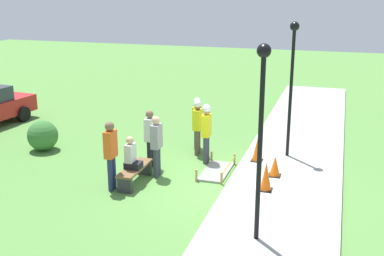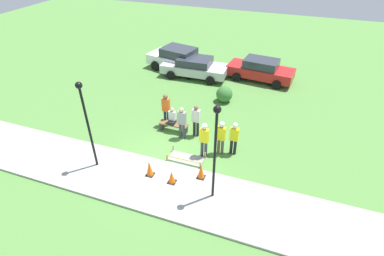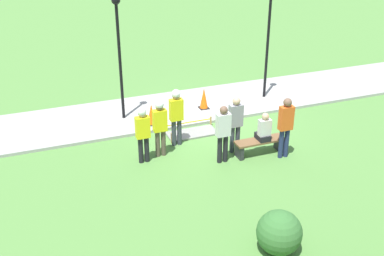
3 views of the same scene
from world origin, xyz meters
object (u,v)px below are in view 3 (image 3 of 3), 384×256
(bystander_in_orange_shirt, at_px, (286,124))
(lamppost_far, at_px, (269,27))
(worker_supervisor, at_px, (143,130))
(bystander_in_gray_shirt, at_px, (223,131))
(worker_trainee, at_px, (160,123))
(lamppost_near, at_px, (119,42))
(traffic_cone_near_patch, at_px, (204,98))
(bystander_in_white_shirt, at_px, (236,121))
(traffic_cone_far_patch, at_px, (175,104))
(traffic_cone_sidewalk_edge, at_px, (151,114))
(worker_assistant, at_px, (176,112))
(person_seated_on_bench, at_px, (264,130))
(park_bench, at_px, (260,144))

(bystander_in_orange_shirt, height_order, lamppost_far, lamppost_far)
(worker_supervisor, bearing_deg, bystander_in_gray_shirt, 159.49)
(worker_trainee, bearing_deg, lamppost_near, -80.71)
(traffic_cone_near_patch, bearing_deg, bystander_in_white_shirt, 85.31)
(worker_supervisor, height_order, lamppost_far, lamppost_far)
(lamppost_near, relative_size, lamppost_far, 1.01)
(traffic_cone_near_patch, bearing_deg, traffic_cone_far_patch, -4.66)
(traffic_cone_far_patch, height_order, bystander_in_orange_shirt, bystander_in_orange_shirt)
(bystander_in_white_shirt, distance_m, lamppost_far, 4.69)
(traffic_cone_sidewalk_edge, bearing_deg, worker_assistant, 103.62)
(person_seated_on_bench, relative_size, lamppost_near, 0.22)
(worker_supervisor, relative_size, bystander_in_white_shirt, 0.98)
(lamppost_near, bearing_deg, traffic_cone_near_patch, 175.58)
(traffic_cone_near_patch, xyz_separation_m, bystander_in_orange_shirt, (-0.95, 3.93, 0.60))
(worker_trainee, bearing_deg, worker_assistant, -144.26)
(traffic_cone_near_patch, relative_size, bystander_in_white_shirt, 0.44)
(bystander_in_gray_shirt, xyz_separation_m, bystander_in_white_shirt, (-0.60, -0.44, 0.01))
(lamppost_far, bearing_deg, bystander_in_gray_shirt, 48.00)
(bystander_in_orange_shirt, bearing_deg, worker_supervisor, -16.49)
(traffic_cone_sidewalk_edge, height_order, lamppost_near, lamppost_near)
(worker_supervisor, height_order, bystander_in_orange_shirt, bystander_in_orange_shirt)
(traffic_cone_sidewalk_edge, bearing_deg, park_bench, 130.38)
(traffic_cone_sidewalk_edge, xyz_separation_m, bystander_in_white_shirt, (-1.86, 2.52, 0.56))
(bystander_in_gray_shirt, xyz_separation_m, lamppost_far, (-3.39, -3.77, 1.75))
(worker_supervisor, bearing_deg, traffic_cone_far_patch, -124.02)
(traffic_cone_sidewalk_edge, distance_m, bystander_in_white_shirt, 3.18)
(worker_assistant, xyz_separation_m, bystander_in_orange_shirt, (-2.70, 1.83, -0.03))
(traffic_cone_near_patch, bearing_deg, lamppost_far, -175.31)
(bystander_in_white_shirt, bearing_deg, traffic_cone_far_patch, -75.99)
(person_seated_on_bench, xyz_separation_m, worker_supervisor, (3.44, -0.81, 0.20))
(traffic_cone_far_patch, bearing_deg, bystander_in_gray_shirt, 93.22)
(bystander_in_orange_shirt, distance_m, bystander_in_gray_shirt, 1.84)
(worker_supervisor, relative_size, bystander_in_orange_shirt, 0.92)
(traffic_cone_near_patch, xyz_separation_m, bystander_in_gray_shirt, (0.85, 3.56, 0.52))
(traffic_cone_near_patch, height_order, bystander_in_gray_shirt, bystander_in_gray_shirt)
(lamppost_near, bearing_deg, worker_supervisor, 87.94)
(traffic_cone_sidewalk_edge, bearing_deg, person_seated_on_bench, 130.85)
(traffic_cone_sidewalk_edge, relative_size, lamppost_far, 0.18)
(lamppost_near, bearing_deg, bystander_in_gray_shirt, 118.12)
(bystander_in_gray_shirt, height_order, lamppost_far, lamppost_far)
(worker_trainee, bearing_deg, traffic_cone_far_patch, -117.01)
(worker_assistant, height_order, lamppost_far, lamppost_far)
(person_seated_on_bench, relative_size, bystander_in_orange_shirt, 0.47)
(lamppost_near, bearing_deg, lamppost_far, 179.85)
(traffic_cone_far_patch, bearing_deg, bystander_in_white_shirt, 104.01)
(bystander_in_orange_shirt, bearing_deg, park_bench, -35.26)
(park_bench, height_order, bystander_in_orange_shirt, bystander_in_orange_shirt)
(traffic_cone_far_patch, distance_m, bystander_in_orange_shirt, 4.54)
(worker_supervisor, bearing_deg, worker_trainee, -161.82)
(park_bench, distance_m, worker_assistant, 2.67)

